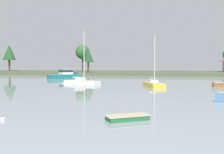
% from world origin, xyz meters
% --- Properties ---
extents(far_shore_bank, '(179.97, 46.73, 1.07)m').
position_xyz_m(far_shore_bank, '(0.00, 100.89, 0.53)').
color(far_shore_bank, '#4C563D').
rests_on(far_shore_bank, ground).
extents(sailboat_yellow, '(4.30, 7.78, 9.39)m').
position_xyz_m(sailboat_yellow, '(10.51, 34.20, 0.20)').
color(sailboat_yellow, gold).
rests_on(sailboat_yellow, ground).
extents(dinghy_green, '(3.16, 2.60, 0.47)m').
position_xyz_m(dinghy_green, '(9.81, 5.10, 0.12)').
color(dinghy_green, '#236B3D').
rests_on(dinghy_green, ground).
extents(sailboat_white, '(7.95, 4.92, 10.78)m').
position_xyz_m(sailboat_white, '(-3.55, 37.15, 0.23)').
color(sailboat_white, white).
rests_on(sailboat_white, ground).
extents(dinghy_sand, '(2.44, 2.95, 0.51)m').
position_xyz_m(dinghy_sand, '(-7.88, 49.03, 0.13)').
color(dinghy_sand, tan).
rests_on(dinghy_sand, ground).
extents(cruiser_teal, '(9.83, 10.03, 5.54)m').
position_xyz_m(cruiser_teal, '(-14.38, 58.96, 0.59)').
color(cruiser_teal, '#196B70').
rests_on(cruiser_teal, ground).
extents(mooring_buoy_white, '(0.34, 0.34, 0.39)m').
position_xyz_m(mooring_buoy_white, '(1.56, 3.49, 0.06)').
color(mooring_buoy_white, white).
rests_on(mooring_buoy_white, ground).
extents(shore_tree_center_left, '(6.04, 6.04, 11.23)m').
position_xyz_m(shore_tree_center_left, '(-21.46, 95.04, 9.21)').
color(shore_tree_center_left, brown).
rests_on(shore_tree_center_left, far_shore_bank).
extents(shore_tree_inland_a, '(5.76, 5.76, 12.13)m').
position_xyz_m(shore_tree_inland_a, '(-57.08, 97.09, 9.57)').
color(shore_tree_inland_a, brown).
rests_on(shore_tree_inland_a, far_shore_bank).
extents(shore_tree_far_left, '(4.11, 4.11, 8.87)m').
position_xyz_m(shore_tree_far_left, '(-14.80, 80.61, 7.34)').
color(shore_tree_far_left, brown).
rests_on(shore_tree_far_left, far_shore_bank).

